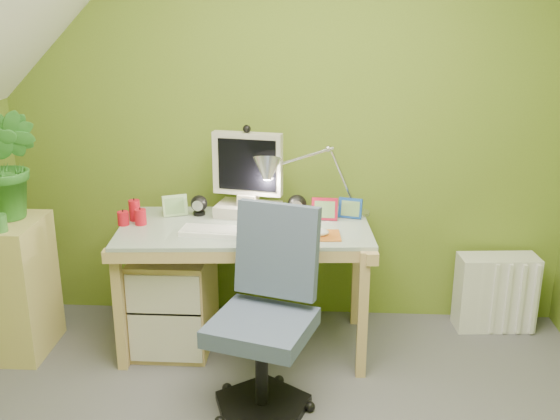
# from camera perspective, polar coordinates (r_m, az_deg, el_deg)

# --- Properties ---
(wall_back) EXTENTS (3.20, 0.01, 2.40)m
(wall_back) POSITION_cam_1_polar(r_m,az_deg,el_deg) (3.72, 0.55, 8.01)
(wall_back) COLOR olive
(wall_back) RESTS_ON floor
(desk) EXTENTS (1.35, 0.75, 0.70)m
(desk) POSITION_cam_1_polar(r_m,az_deg,el_deg) (3.59, -2.99, -6.64)
(desk) COLOR tan
(desk) RESTS_ON floor
(monitor) EXTENTS (0.38, 0.26, 0.48)m
(monitor) POSITION_cam_1_polar(r_m,az_deg,el_deg) (3.56, -2.83, 3.30)
(monitor) COLOR beige
(monitor) RESTS_ON desk
(speaker_left) EXTENTS (0.10, 0.10, 0.11)m
(speaker_left) POSITION_cam_1_polar(r_m,az_deg,el_deg) (3.63, -7.06, 0.41)
(speaker_left) COLOR black
(speaker_left) RESTS_ON desk
(speaker_right) EXTENTS (0.11, 0.11, 0.13)m
(speaker_right) POSITION_cam_1_polar(r_m,az_deg,el_deg) (3.57, 1.49, 0.37)
(speaker_right) COLOR black
(speaker_right) RESTS_ON desk
(keyboard) EXTENTS (0.48, 0.19, 0.02)m
(keyboard) POSITION_cam_1_polar(r_m,az_deg,el_deg) (3.33, -4.72, -1.92)
(keyboard) COLOR white
(keyboard) RESTS_ON desk
(mousepad) EXTENTS (0.25, 0.18, 0.01)m
(mousepad) POSITION_cam_1_polar(r_m,az_deg,el_deg) (3.30, 3.22, -2.23)
(mousepad) COLOR #B65E1C
(mousepad) RESTS_ON desk
(mouse) EXTENTS (0.13, 0.09, 0.04)m
(mouse) POSITION_cam_1_polar(r_m,az_deg,el_deg) (3.30, 3.22, -1.94)
(mouse) COLOR silver
(mouse) RESTS_ON mousepad
(amber_tumbler) EXTENTS (0.08, 0.08, 0.09)m
(amber_tumbler) POSITION_cam_1_polar(r_m,az_deg,el_deg) (3.35, -0.19, -1.14)
(amber_tumbler) COLOR #8D3E14
(amber_tumbler) RESTS_ON desk
(candle_cluster) EXTENTS (0.15, 0.13, 0.11)m
(candle_cluster) POSITION_cam_1_polar(r_m,az_deg,el_deg) (3.56, -12.72, -0.22)
(candle_cluster) COLOR red
(candle_cluster) RESTS_ON desk
(photo_frame_red) EXTENTS (0.14, 0.03, 0.12)m
(photo_frame_red) POSITION_cam_1_polar(r_m,az_deg,el_deg) (3.53, 3.91, 0.09)
(photo_frame_red) COLOR #B0122F
(photo_frame_red) RESTS_ON desk
(photo_frame_blue) EXTENTS (0.13, 0.05, 0.11)m
(photo_frame_blue) POSITION_cam_1_polar(r_m,az_deg,el_deg) (3.57, 6.14, 0.17)
(photo_frame_blue) COLOR #154097
(photo_frame_blue) RESTS_ON desk
(photo_frame_green) EXTENTS (0.13, 0.07, 0.12)m
(photo_frame_green) POSITION_cam_1_polar(r_m,az_deg,el_deg) (3.63, -9.14, 0.39)
(photo_frame_green) COLOR #9AC084
(photo_frame_green) RESTS_ON desk
(desk_lamp) EXTENTS (0.58, 0.35, 0.58)m
(desk_lamp) POSITION_cam_1_polar(r_m,az_deg,el_deg) (3.52, 4.47, 3.93)
(desk_lamp) COLOR silver
(desk_lamp) RESTS_ON desk
(side_ledge) EXTENTS (0.28, 0.42, 0.74)m
(side_ledge) POSITION_cam_1_polar(r_m,az_deg,el_deg) (3.79, -21.73, -6.26)
(side_ledge) COLOR #D0BD6D
(side_ledge) RESTS_ON floor
(potted_plant) EXTENTS (0.35, 0.30, 0.58)m
(potted_plant) POSITION_cam_1_polar(r_m,az_deg,el_deg) (3.63, -22.61, 3.68)
(potted_plant) COLOR #2F7B29
(potted_plant) RESTS_ON side_ledge
(green_cup) EXTENTS (0.08, 0.08, 0.09)m
(green_cup) POSITION_cam_1_polar(r_m,az_deg,el_deg) (3.51, -23.20, -1.06)
(green_cup) COLOR #3E8838
(green_cup) RESTS_ON side_ledge
(task_chair) EXTENTS (0.61, 0.61, 0.88)m
(task_chair) POSITION_cam_1_polar(r_m,az_deg,el_deg) (2.99, -1.65, -10.04)
(task_chair) COLOR #445270
(task_chair) RESTS_ON floor
(radiator) EXTENTS (0.46, 0.22, 0.45)m
(radiator) POSITION_cam_1_polar(r_m,az_deg,el_deg) (4.01, 18.25, -6.82)
(radiator) COLOR white
(radiator) RESTS_ON floor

